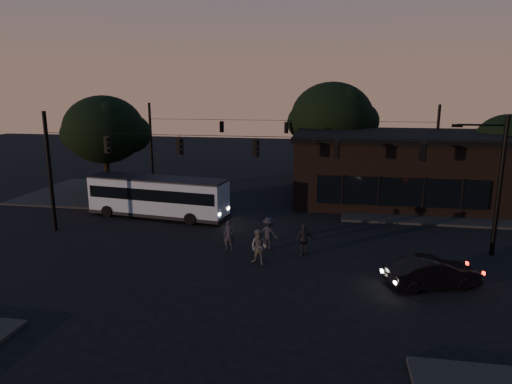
% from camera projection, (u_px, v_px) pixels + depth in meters
% --- Properties ---
extents(ground, '(120.00, 120.00, 0.00)m').
position_uv_depth(ground, '(242.00, 267.00, 23.10)').
color(ground, black).
rests_on(ground, ground).
extents(sidewalk_far_right, '(14.00, 10.00, 0.15)m').
position_uv_depth(sidewalk_far_right, '(434.00, 207.00, 34.53)').
color(sidewalk_far_right, black).
rests_on(sidewalk_far_right, ground).
extents(sidewalk_far_left, '(14.00, 10.00, 0.15)m').
position_uv_depth(sidewalk_far_left, '(115.00, 193.00, 38.87)').
color(sidewalk_far_left, black).
rests_on(sidewalk_far_left, ground).
extents(building, '(15.40, 10.41, 5.40)m').
position_uv_depth(building, '(393.00, 167.00, 36.34)').
color(building, black).
rests_on(building, ground).
extents(tree_behind, '(7.60, 7.60, 9.43)m').
position_uv_depth(tree_behind, '(332.00, 117.00, 42.18)').
color(tree_behind, black).
rests_on(tree_behind, ground).
extents(tree_right, '(5.20, 5.20, 6.86)m').
position_uv_depth(tree_right, '(508.00, 142.00, 36.35)').
color(tree_right, black).
rests_on(tree_right, ground).
extents(tree_left, '(6.40, 6.40, 8.30)m').
position_uv_depth(tree_left, '(104.00, 130.00, 36.68)').
color(tree_left, black).
rests_on(tree_left, ground).
extents(signal_rig_near, '(26.24, 0.30, 7.50)m').
position_uv_depth(signal_rig_near, '(256.00, 167.00, 25.95)').
color(signal_rig_near, black).
rests_on(signal_rig_near, ground).
extents(signal_rig_far, '(26.24, 0.30, 7.50)m').
position_uv_depth(signal_rig_far, '(286.00, 140.00, 41.37)').
color(signal_rig_far, black).
rests_on(signal_rig_far, ground).
extents(bus, '(10.17, 3.62, 2.80)m').
position_uv_depth(bus, '(158.00, 195.00, 31.76)').
color(bus, '#8495A8').
rests_on(bus, ground).
extents(car, '(4.43, 2.79, 1.38)m').
position_uv_depth(car, '(432.00, 273.00, 20.66)').
color(car, black).
rests_on(car, ground).
extents(pedestrian_a, '(0.66, 0.47, 1.69)m').
position_uv_depth(pedestrian_a, '(229.00, 235.00, 25.36)').
color(pedestrian_a, black).
rests_on(pedestrian_a, ground).
extents(pedestrian_b, '(1.07, 0.95, 1.83)m').
position_uv_depth(pedestrian_b, '(259.00, 247.00, 23.29)').
color(pedestrian_b, '#54514C').
rests_on(pedestrian_b, ground).
extents(pedestrian_c, '(1.12, 0.87, 1.78)m').
position_uv_depth(pedestrian_c, '(304.00, 240.00, 24.49)').
color(pedestrian_c, black).
rests_on(pedestrian_c, ground).
extents(pedestrian_d, '(1.36, 1.05, 1.85)m').
position_uv_depth(pedestrian_d, '(269.00, 233.00, 25.48)').
color(pedestrian_d, black).
rests_on(pedestrian_d, ground).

